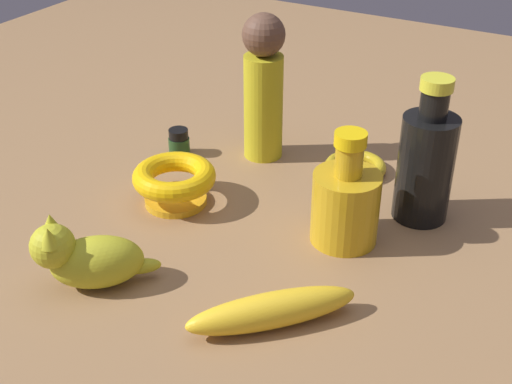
# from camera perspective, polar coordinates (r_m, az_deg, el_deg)

# --- Properties ---
(ground) EXTENTS (2.00, 2.00, 0.00)m
(ground) POSITION_cam_1_polar(r_m,az_deg,el_deg) (0.96, -0.00, -2.52)
(ground) COLOR #936D47
(bowl) EXTENTS (0.12, 0.12, 0.06)m
(bowl) POSITION_cam_1_polar(r_m,az_deg,el_deg) (0.99, -6.75, 0.97)
(bowl) COLOR gold
(bowl) RESTS_ON ground
(person_figure_adult) EXTENTS (0.09, 0.09, 0.23)m
(person_figure_adult) POSITION_cam_1_polar(r_m,az_deg,el_deg) (1.08, 0.62, 8.75)
(person_figure_adult) COLOR gold
(person_figure_adult) RESTS_ON ground
(bottle_short) EXTENTS (0.09, 0.09, 0.16)m
(bottle_short) POSITION_cam_1_polar(r_m,az_deg,el_deg) (0.90, 7.42, -0.88)
(bottle_short) COLOR gold
(bottle_short) RESTS_ON ground
(banana) EXTENTS (0.17, 0.17, 0.04)m
(banana) POSITION_cam_1_polar(r_m,az_deg,el_deg) (0.78, 1.35, -9.74)
(banana) COLOR yellow
(banana) RESTS_ON ground
(cat_figurine) EXTENTS (0.13, 0.12, 0.10)m
(cat_figurine) POSITION_cam_1_polar(r_m,az_deg,el_deg) (0.85, -13.86, -5.24)
(cat_figurine) COLOR gold
(cat_figurine) RESTS_ON ground
(nail_polish_jar) EXTENTS (0.03, 0.03, 0.04)m
(nail_polish_jar) POSITION_cam_1_polar(r_m,az_deg,el_deg) (1.13, -6.38, 4.11)
(nail_polish_jar) COLOR #20421D
(nail_polish_jar) RESTS_ON ground
(bangle) EXTENTS (0.10, 0.10, 0.02)m
(bangle) POSITION_cam_1_polar(r_m,az_deg,el_deg) (1.09, 8.21, 2.09)
(bangle) COLOR #B29618
(bangle) RESTS_ON ground
(bottle_tall) EXTENTS (0.08, 0.08, 0.21)m
(bottle_tall) POSITION_cam_1_polar(r_m,az_deg,el_deg) (0.96, 13.86, 2.38)
(bottle_tall) COLOR black
(bottle_tall) RESTS_ON ground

